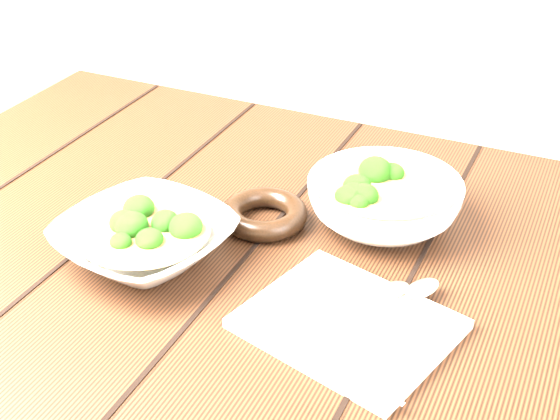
{
  "coord_description": "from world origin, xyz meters",
  "views": [
    {
      "loc": [
        0.35,
        -0.74,
        1.31
      ],
      "look_at": [
        0.01,
        0.01,
        0.8
      ],
      "focal_mm": 50.0,
      "sensor_mm": 36.0,
      "label": 1
    }
  ],
  "objects_px": {
    "table": "(272,321)",
    "trivet": "(264,214)",
    "soup_bowl_front": "(145,239)",
    "soup_bowl_back": "(384,201)",
    "napkin": "(348,324)"
  },
  "relations": [
    {
      "from": "soup_bowl_back",
      "to": "soup_bowl_front",
      "type": "bearing_deg",
      "value": -140.77
    },
    {
      "from": "table",
      "to": "soup_bowl_back",
      "type": "relative_size",
      "value": 5.22
    },
    {
      "from": "table",
      "to": "soup_bowl_front",
      "type": "xyz_separation_m",
      "value": [
        -0.13,
        -0.08,
        0.15
      ]
    },
    {
      "from": "soup_bowl_back",
      "to": "trivet",
      "type": "height_order",
      "value": "soup_bowl_back"
    },
    {
      "from": "soup_bowl_front",
      "to": "trivet",
      "type": "bearing_deg",
      "value": 53.05
    },
    {
      "from": "soup_bowl_front",
      "to": "napkin",
      "type": "height_order",
      "value": "soup_bowl_front"
    },
    {
      "from": "soup_bowl_back",
      "to": "trivet",
      "type": "xyz_separation_m",
      "value": [
        -0.14,
        -0.07,
        -0.02
      ]
    },
    {
      "from": "table",
      "to": "napkin",
      "type": "bearing_deg",
      "value": -36.67
    },
    {
      "from": "soup_bowl_front",
      "to": "soup_bowl_back",
      "type": "relative_size",
      "value": 1.07
    },
    {
      "from": "trivet",
      "to": "napkin",
      "type": "bearing_deg",
      "value": -41.48
    },
    {
      "from": "table",
      "to": "trivet",
      "type": "xyz_separation_m",
      "value": [
        -0.03,
        0.05,
        0.13
      ]
    },
    {
      "from": "trivet",
      "to": "soup_bowl_front",
      "type": "bearing_deg",
      "value": -126.95
    },
    {
      "from": "table",
      "to": "soup_bowl_back",
      "type": "distance_m",
      "value": 0.22
    },
    {
      "from": "trivet",
      "to": "table",
      "type": "bearing_deg",
      "value": -56.11
    },
    {
      "from": "soup_bowl_front",
      "to": "napkin",
      "type": "xyz_separation_m",
      "value": [
        0.28,
        -0.02,
        -0.02
      ]
    }
  ]
}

